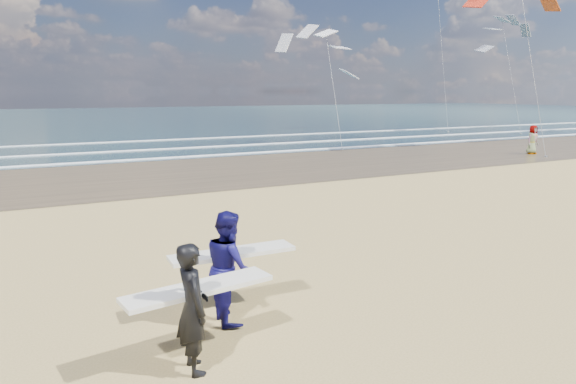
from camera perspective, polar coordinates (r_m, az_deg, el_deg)
wet_sand_strip at (r=33.79m, az=15.98°, el=4.21°), size 220.00×12.00×0.01m
ocean at (r=81.90m, az=-10.82°, el=8.26°), size 220.00×100.00×0.02m
foam_breakers at (r=41.70m, az=6.50°, el=5.86°), size 220.00×11.70×0.05m
surfer_near at (r=7.31m, az=-10.45°, el=-12.28°), size 2.25×1.11×1.84m
surfer_far at (r=8.72m, az=-6.54°, el=-8.11°), size 2.21×1.12×1.89m
beachgoer_0 at (r=35.24m, az=25.53°, el=5.28°), size 0.92×0.64×1.78m
kite_0 at (r=36.06m, az=24.92°, el=16.58°), size 7.52×4.93×13.00m
kite_1 at (r=36.91m, az=4.77°, el=13.60°), size 6.80×4.85×9.21m
kite_2 at (r=53.61m, az=23.28°, el=13.55°), size 6.78×4.85×11.84m
kite_5 at (r=53.50m, az=16.64°, el=16.16°), size 5.43×4.70×16.80m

